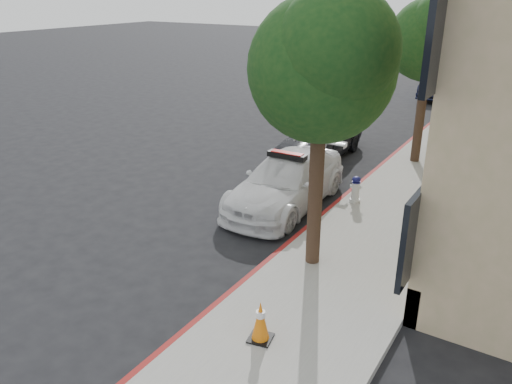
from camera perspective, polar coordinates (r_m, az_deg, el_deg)
The scene contains 11 objects.
ground at distance 13.91m, azimuth -0.74°, elevation -1.67°, with size 120.00×120.00×0.00m, color black.
sidewalk at distance 21.68m, azimuth 22.24°, elevation 5.74°, with size 3.20×50.00×0.15m, color gray.
curb_strip at distance 21.97m, azimuth 18.31°, elevation 6.47°, with size 0.12×50.00×0.15m, color maroon.
tree_near at distance 9.63m, azimuth 7.64°, elevation 13.86°, with size 2.92×2.82×5.62m.
tree_mid at distance 17.20m, azimuth 19.34°, elevation 16.15°, with size 2.77×2.64×5.43m.
tree_far at distance 25.02m, azimuth 24.01°, elevation 17.62°, with size 3.10×3.00×5.81m.
police_car at distance 13.78m, azimuth 3.50°, elevation 1.21°, with size 2.09×4.87×1.55m.
parked_car_mid at distance 17.90m, azimuth 7.35°, elevation 6.33°, with size 1.84×4.58×1.56m, color black.
parked_car_far at distance 29.83m, azimuth 20.96°, elevation 11.50°, with size 1.66×4.76×1.57m, color black.
fire_hydrant at distance 13.97m, azimuth 11.32°, elevation 0.27°, with size 0.32×0.29×0.75m.
traffic_cone at distance 8.58m, azimuth 0.52°, elevation -14.53°, with size 0.45×0.45×0.74m.
Camera 1 is at (6.87, -10.69, 5.66)m, focal length 35.00 mm.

